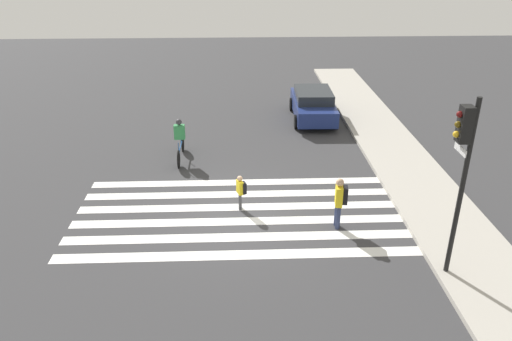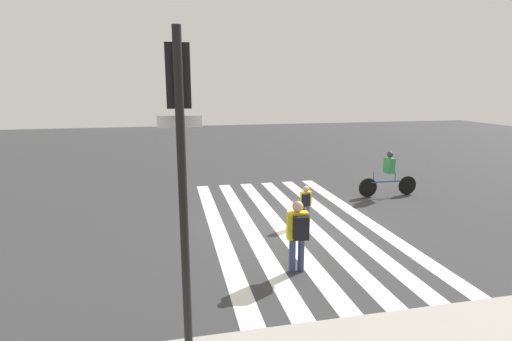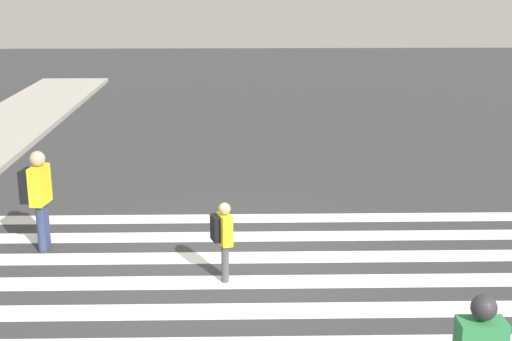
% 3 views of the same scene
% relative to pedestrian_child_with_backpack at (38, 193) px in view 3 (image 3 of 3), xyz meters
% --- Properties ---
extents(ground_plane, '(60.00, 60.00, 0.00)m').
position_rel_pedestrian_child_with_backpack_xyz_m(ground_plane, '(-0.85, -2.97, -0.93)').
color(ground_plane, '#38383A').
extents(crosswalk_stripes, '(4.84, 10.00, 0.01)m').
position_rel_pedestrian_child_with_backpack_xyz_m(crosswalk_stripes, '(-0.85, -2.97, -0.92)').
color(crosswalk_stripes, white).
rests_on(crosswalk_stripes, ground_plane).
extents(pedestrian_child_with_backpack, '(0.46, 0.40, 1.58)m').
position_rel_pedestrian_child_with_backpack_xyz_m(pedestrian_child_with_backpack, '(0.00, 0.00, 0.00)').
color(pedestrian_child_with_backpack, navy).
rests_on(pedestrian_child_with_backpack, ground_plane).
extents(pedestrian_adult_tall_backpack, '(0.35, 0.33, 1.14)m').
position_rel_pedestrian_child_with_backpack_xyz_m(pedestrian_adult_tall_backpack, '(-1.19, -2.86, -0.26)').
color(pedestrian_adult_tall_backpack, '#4C4C51').
rests_on(pedestrian_adult_tall_backpack, ground_plane).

